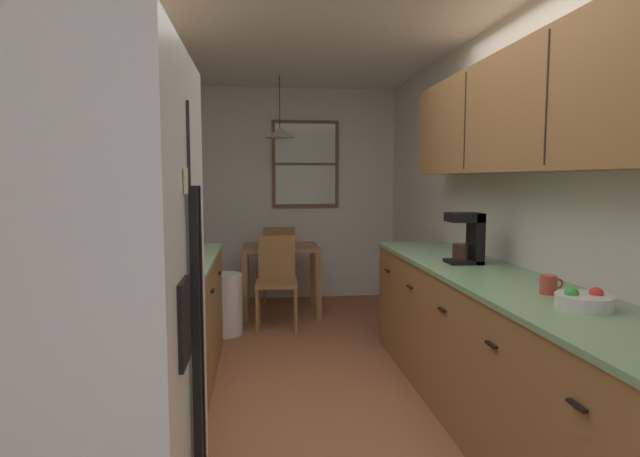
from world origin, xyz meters
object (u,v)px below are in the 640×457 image
(stove_range, at_px, (114,412))
(dining_chair_far, at_px, (278,260))
(dining_table, at_px, (281,258))
(refrigerator, at_px, (61,373))
(table_serving_bowl, at_px, (272,242))
(storage_canister, at_px, (132,276))
(trash_bin, at_px, (224,304))
(mug_by_coffeemaker, at_px, (549,285))
(coffee_maker, at_px, (469,237))
(dining_chair_near, at_px, (277,277))
(microwave_over_range, at_px, (74,138))
(fruit_bowl, at_px, (584,300))

(stove_range, relative_size, dining_chair_far, 1.22)
(dining_chair_far, bearing_deg, dining_table, -89.31)
(refrigerator, distance_m, dining_chair_far, 4.77)
(dining_chair_far, bearing_deg, table_serving_bowl, -99.44)
(storage_canister, bearing_deg, trash_bin, 82.40)
(mug_by_coffeemaker, bearing_deg, coffee_maker, 91.26)
(dining_chair_far, distance_m, table_serving_bowl, 0.57)
(stove_range, distance_m, dining_chair_near, 2.96)
(refrigerator, bearing_deg, dining_chair_far, 80.43)
(microwave_over_range, bearing_deg, fruit_bowl, -4.02)
(trash_bin, bearing_deg, microwave_over_range, -98.70)
(stove_range, bearing_deg, storage_canister, 90.77)
(stove_range, height_order, mug_by_coffeemaker, stove_range)
(microwave_over_range, distance_m, coffee_maker, 2.45)
(trash_bin, relative_size, storage_canister, 3.51)
(trash_bin, bearing_deg, mug_by_coffeemaker, -55.51)
(trash_bin, height_order, storage_canister, storage_canister)
(storage_canister, xyz_separation_m, fruit_bowl, (2.03, -0.57, -0.05))
(microwave_over_range, distance_m, storage_canister, 0.78)
(mug_by_coffeemaker, distance_m, table_serving_bowl, 3.57)
(stove_range, bearing_deg, dining_chair_far, 77.91)
(trash_bin, bearing_deg, dining_table, 52.99)
(microwave_over_range, xyz_separation_m, trash_bin, (0.41, 2.67, -1.34))
(storage_canister, relative_size, coffee_maker, 0.48)
(dining_table, distance_m, coffee_maker, 2.64)
(dining_chair_near, relative_size, storage_canister, 5.50)
(stove_range, relative_size, fruit_bowl, 4.55)
(dining_table, height_order, dining_chair_near, dining_chair_near)
(fruit_bowl, bearing_deg, storage_canister, 164.41)
(coffee_maker, xyz_separation_m, mug_by_coffeemaker, (0.02, -0.94, -0.13))
(stove_range, distance_m, dining_table, 3.52)
(microwave_over_range, distance_m, trash_bin, 3.01)
(dining_chair_near, height_order, mug_by_coffeemaker, mug_by_coffeemaker)
(refrigerator, relative_size, stove_range, 1.66)
(refrigerator, height_order, fruit_bowl, refrigerator)
(storage_canister, xyz_separation_m, mug_by_coffeemaker, (2.04, -0.28, -0.04))
(stove_range, bearing_deg, fruit_bowl, -4.24)
(storage_canister, bearing_deg, table_serving_bowl, 75.80)
(stove_range, height_order, fruit_bowl, stove_range)
(dining_chair_near, height_order, trash_bin, dining_chair_near)
(dining_chair_near, bearing_deg, table_serving_bowl, 92.42)
(table_serving_bowl, bearing_deg, mug_by_coffeemaker, -69.26)
(stove_range, bearing_deg, coffee_maker, 28.28)
(dining_table, xyz_separation_m, coffee_maker, (1.15, -2.33, 0.47))
(dining_chair_near, height_order, storage_canister, storage_canister)
(storage_canister, bearing_deg, refrigerator, -86.64)
(storage_canister, distance_m, mug_by_coffeemaker, 2.06)
(dining_table, bearing_deg, fruit_bowl, -71.85)
(stove_range, relative_size, trash_bin, 1.91)
(storage_canister, relative_size, mug_by_coffeemaker, 1.38)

